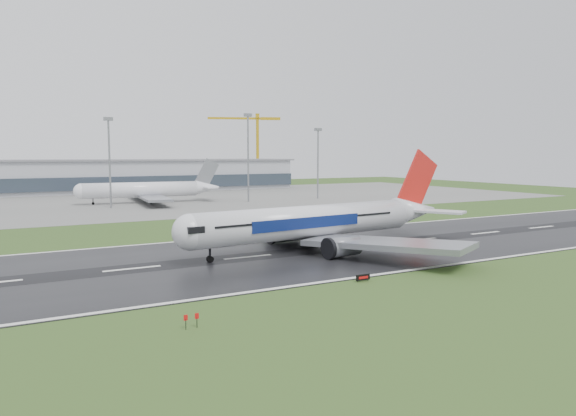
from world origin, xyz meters
TOP-DOWN VIEW (x-y plane):
  - ground at (0.00, 0.00)m, footprint 520.00×520.00m
  - runway at (0.00, 0.00)m, footprint 400.00×45.00m
  - apron at (0.00, 125.00)m, footprint 400.00×130.00m
  - terminal at (0.00, 185.00)m, footprint 240.00×36.00m
  - main_airliner at (37.01, 1.21)m, footprint 67.51×64.87m
  - parked_airliner at (29.72, 114.00)m, footprint 58.29×54.82m
  - tower_crane at (115.88, 200.00)m, footprint 40.90×17.20m
  - runway_sign at (27.35, -23.91)m, footprint 2.26×1.01m
  - floodmast_3 at (14.10, 100.00)m, footprint 0.64×0.64m
  - floodmast_4 at (64.96, 100.00)m, footprint 0.64×0.64m
  - floodmast_5 at (96.25, 100.00)m, footprint 0.64×0.64m

SIDE VIEW (x-z plane):
  - ground at x=0.00m, z-range 0.00..0.00m
  - apron at x=0.00m, z-range 0.00..0.08m
  - runway at x=0.00m, z-range 0.00..0.10m
  - runway_sign at x=27.35m, z-range 0.00..1.04m
  - terminal at x=0.00m, z-range 0.00..15.00m
  - parked_airliner at x=29.72m, z-range 0.08..16.07m
  - main_airliner at x=37.01m, z-range 0.10..18.38m
  - floodmast_5 at x=96.25m, z-range 0.00..27.72m
  - floodmast_3 at x=14.10m, z-range 0.00..29.37m
  - floodmast_4 at x=64.96m, z-range 0.00..32.46m
  - tower_crane at x=115.88m, z-range 0.00..42.41m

